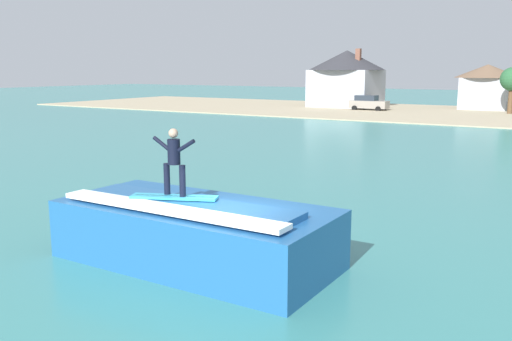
# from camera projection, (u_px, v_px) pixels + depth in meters

# --- Properties ---
(ground_plane) EXTENTS (260.00, 260.00, 0.00)m
(ground_plane) POSITION_uv_depth(u_px,v_px,m) (230.00, 273.00, 13.54)
(ground_plane) COLOR teal
(wave_crest) EXTENTS (7.17, 3.30, 1.71)m
(wave_crest) POSITION_uv_depth(u_px,v_px,m) (195.00, 232.00, 14.12)
(wave_crest) COLOR #1F5792
(wave_crest) RESTS_ON ground_plane
(surfboard) EXTENTS (2.23, 1.30, 0.06)m
(surfboard) POSITION_uv_depth(u_px,v_px,m) (174.00, 197.00, 13.95)
(surfboard) COLOR #33A5CC
(surfboard) RESTS_ON wave_crest
(surfer) EXTENTS (1.33, 0.32, 1.71)m
(surfer) POSITION_uv_depth(u_px,v_px,m) (174.00, 158.00, 13.83)
(surfer) COLOR black
(surfer) RESTS_ON surfboard
(car_near_shore) EXTENTS (4.55, 2.13, 1.86)m
(car_near_shore) POSITION_uv_depth(u_px,v_px,m) (368.00, 103.00, 66.29)
(car_near_shore) COLOR gray
(car_near_shore) RESTS_ON ground_plane
(house_with_chimney) EXTENTS (9.92, 9.92, 7.50)m
(house_with_chimney) POSITION_uv_depth(u_px,v_px,m) (346.00, 76.00, 71.85)
(house_with_chimney) COLOR #9EA3AD
(house_with_chimney) RESTS_ON ground_plane
(house_small_cottage) EXTENTS (7.84, 7.84, 5.53)m
(house_small_cottage) POSITION_uv_depth(u_px,v_px,m) (487.00, 84.00, 67.54)
(house_small_cottage) COLOR #9EA3AD
(house_small_cottage) RESTS_ON ground_plane
(tree_tall_bare) EXTENTS (2.58, 2.58, 5.18)m
(tree_tall_bare) POSITION_uv_depth(u_px,v_px,m) (512.00, 80.00, 60.02)
(tree_tall_bare) COLOR brown
(tree_tall_bare) RESTS_ON ground_plane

